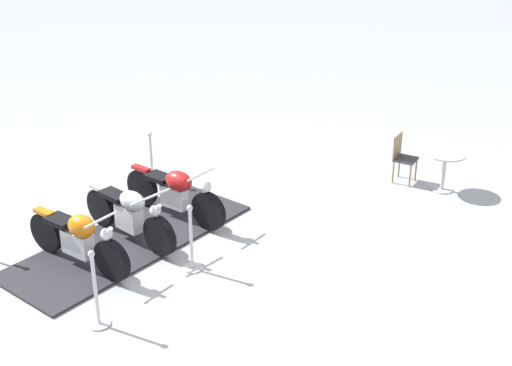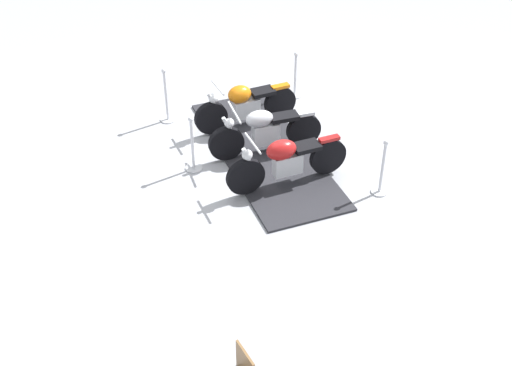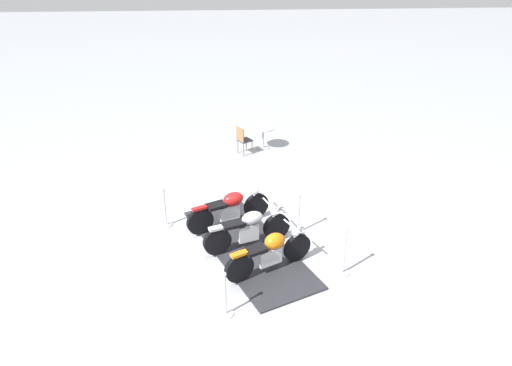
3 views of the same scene
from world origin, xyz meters
The scene contains 10 objects.
ground_plane centered at (0.00, 0.00, 0.00)m, with size 80.00×80.00×0.00m, color #A8AAB2.
display_platform centered at (0.00, 0.00, 0.02)m, with size 4.25×1.59×0.04m, color #28282D.
motorcycle_copper centered at (-0.92, -0.44, 0.51)m, with size 1.06×1.94×0.96m.
motorcycle_chrome centered at (0.01, -0.02, 0.51)m, with size 1.01×2.05×0.96m.
motorcycle_maroon centered at (0.95, 0.38, 0.53)m, with size 1.10×2.05×0.99m.
stanchion_left_rear centered at (1.09, 1.99, 0.39)m, with size 0.28×0.28×1.06m.
stanchion_right_front centered at (-1.09, -1.99, 0.39)m, with size 0.31×0.31×1.14m.
stanchion_right_mid centered at (0.56, -1.27, 0.37)m, with size 0.31×0.31×1.08m.
cafe_table centered at (5.86, -0.82, 0.57)m, with size 0.75×0.75×0.75m.
cafe_chair_near_table centered at (5.42, -0.12, 0.54)m, with size 0.55×0.55×0.94m.
Camera 1 is at (-2.74, -9.72, 5.56)m, focal length 48.47 mm.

